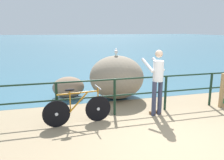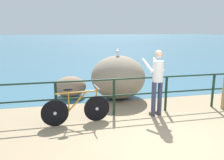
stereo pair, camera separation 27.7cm
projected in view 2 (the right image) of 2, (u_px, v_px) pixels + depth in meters
name	position (u px, v px, depth m)	size (l,w,h in m)	color
ground_plane	(81.00, 52.00, 23.73)	(120.00, 120.00, 0.10)	#937F60
sea_surface	(70.00, 40.00, 50.35)	(120.00, 90.00, 0.01)	#38667A
promenade_railing	(141.00, 91.00, 6.28)	(7.70, 0.07, 1.02)	black
bicycle	(77.00, 108.00, 5.61)	(1.70, 0.48, 0.92)	black
person_at_railing	(157.00, 80.00, 6.01)	(0.54, 0.67, 1.78)	#333851
breakwater_boulder_main	(118.00, 77.00, 7.65)	(1.82, 1.81, 1.44)	gray
breakwater_boulder_left	(70.00, 87.00, 7.86)	(1.08, 0.94, 0.71)	#8D735C
seagull	(118.00, 51.00, 7.50)	(0.19, 0.34, 0.23)	gold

